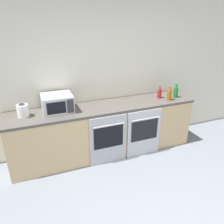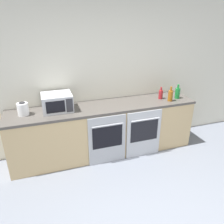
{
  "view_description": "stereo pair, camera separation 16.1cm",
  "coord_description": "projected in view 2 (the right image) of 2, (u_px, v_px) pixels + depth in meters",
  "views": [
    {
      "loc": [
        -1.1,
        -1.05,
        2.21
      ],
      "look_at": [
        0.13,
        2.1,
        0.75
      ],
      "focal_mm": 35.0,
      "sensor_mm": 36.0,
      "label": 1
    },
    {
      "loc": [
        -0.95,
        -1.11,
        2.21
      ],
      "look_at": [
        0.13,
        2.1,
        0.75
      ],
      "focal_mm": 35.0,
      "sensor_mm": 36.0,
      "label": 2
    }
  ],
  "objects": [
    {
      "name": "kettle",
      "position": [
        23.0,
        109.0,
        3.21
      ],
      "size": [
        0.16,
        0.16,
        0.2
      ],
      "color": "white",
      "rests_on": "counter_back"
    },
    {
      "name": "oven_left",
      "position": [
        107.0,
        140.0,
        3.47
      ],
      "size": [
        0.61,
        0.06,
        0.84
      ],
      "color": "#A8AAAF",
      "rests_on": "ground_plane"
    },
    {
      "name": "bottle_red",
      "position": [
        161.0,
        94.0,
        3.87
      ],
      "size": [
        0.07,
        0.07,
        0.21
      ],
      "color": "maroon",
      "rests_on": "counter_back"
    },
    {
      "name": "bottle_amber",
      "position": [
        170.0,
        95.0,
        3.76
      ],
      "size": [
        0.08,
        0.08,
        0.26
      ],
      "color": "#8C5114",
      "rests_on": "counter_back"
    },
    {
      "name": "oven_right",
      "position": [
        144.0,
        134.0,
        3.66
      ],
      "size": [
        0.61,
        0.06,
        0.84
      ],
      "color": "#B7BABF",
      "rests_on": "ground_plane"
    },
    {
      "name": "bottle_green",
      "position": [
        177.0,
        93.0,
        3.88
      ],
      "size": [
        0.08,
        0.08,
        0.26
      ],
      "color": "#19722D",
      "rests_on": "counter_back"
    },
    {
      "name": "wall_back",
      "position": [
        98.0,
        76.0,
        3.72
      ],
      "size": [
        10.0,
        0.06,
        2.6
      ],
      "color": "silver",
      "rests_on": "ground_plane"
    },
    {
      "name": "microwave",
      "position": [
        57.0,
        102.0,
        3.37
      ],
      "size": [
        0.45,
        0.4,
        0.26
      ],
      "color": "#B7BABF",
      "rests_on": "counter_back"
    },
    {
      "name": "counter_back",
      "position": [
        105.0,
        129.0,
        3.76
      ],
      "size": [
        3.12,
        0.64,
        0.88
      ],
      "color": "tan",
      "rests_on": "ground_plane"
    }
  ]
}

